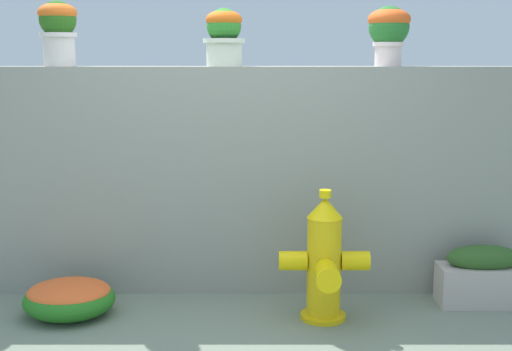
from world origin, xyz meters
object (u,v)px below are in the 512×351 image
object	(u,v)px
flower_bush_left	(72,297)
potted_plant_3	(392,28)
potted_plant_1	(61,27)
planter_box	(486,277)
fire_hydrant	(327,262)
potted_plant_2	(227,34)

from	to	relation	value
flower_bush_left	potted_plant_3	bearing A→B (deg)	15.41
potted_plant_1	planter_box	distance (m)	3.47
potted_plant_1	fire_hydrant	bearing A→B (deg)	-18.37
potted_plant_3	planter_box	distance (m)	1.88
flower_bush_left	planter_box	bearing A→B (deg)	4.14
potted_plant_1	planter_box	size ratio (longest dim) A/B	0.75
potted_plant_3	planter_box	bearing A→B (deg)	-32.22
planter_box	flower_bush_left	bearing A→B (deg)	-175.86
flower_bush_left	potted_plant_2	bearing A→B (deg)	28.60
flower_bush_left	planter_box	xyz separation A→B (m)	(2.85, 0.21, 0.07)
potted_plant_1	potted_plant_2	distance (m)	1.17
fire_hydrant	flower_bush_left	size ratio (longest dim) A/B	1.42
planter_box	fire_hydrant	bearing A→B (deg)	-166.71
potted_plant_1	fire_hydrant	distance (m)	2.48
potted_plant_2	fire_hydrant	distance (m)	1.75
potted_plant_1	potted_plant_2	world-z (taller)	potted_plant_1
potted_plant_2	flower_bush_left	bearing A→B (deg)	-151.40
fire_hydrant	potted_plant_3	bearing A→B (deg)	53.25
potted_plant_1	planter_box	world-z (taller)	potted_plant_1
fire_hydrant	planter_box	size ratio (longest dim) A/B	1.43
potted_plant_2	potted_plant_3	distance (m)	1.18
planter_box	potted_plant_1	bearing A→B (deg)	173.43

